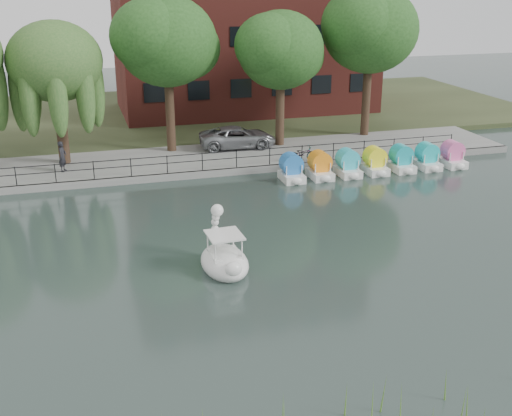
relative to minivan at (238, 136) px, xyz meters
name	(u,v)px	position (x,y,z in m)	size (l,w,h in m)	color
ground_plane	(272,275)	(-3.17, -17.50, -1.18)	(120.00, 120.00, 0.00)	#3E4C48
promenade	(194,160)	(-3.17, -1.50, -0.98)	(40.00, 6.00, 0.40)	gray
kerb	(203,174)	(-3.17, -4.45, -0.98)	(40.00, 0.25, 0.40)	gray
land_strip	(161,115)	(-3.17, 12.50, -1.00)	(60.00, 22.00, 0.36)	#47512D
railing	(202,157)	(-3.17, -4.25, -0.03)	(32.00, 0.05, 1.00)	black
willow_mid	(55,62)	(-10.67, -0.50, 5.07)	(5.32, 5.32, 8.15)	#473323
broadleaf_center	(167,42)	(-4.17, 0.50, 5.88)	(6.00, 6.00, 9.25)	#473323
broadleaf_right	(281,51)	(2.83, 0.00, 5.21)	(5.40, 5.40, 8.32)	#473323
broadleaf_far	(370,30)	(9.33, 1.00, 6.22)	(6.30, 6.30, 9.71)	#473323
minivan	(238,136)	(0.00, 0.00, 0.00)	(5.59, 2.57, 1.55)	gray
bicycle	(302,153)	(2.90, -4.09, -0.28)	(1.72, 0.60, 1.00)	gray
pedestrian	(62,154)	(-10.76, -2.33, 0.21)	(0.71, 0.48, 1.98)	black
swan_boat	(224,257)	(-4.82, -16.46, -0.65)	(1.91, 2.99, 2.41)	white
pedal_boat_row	(375,163)	(6.56, -6.34, -0.57)	(11.35, 1.70, 1.40)	white
reed_bank	(458,403)	(-1.17, -27.00, -0.58)	(24.00, 2.40, 1.20)	#669938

